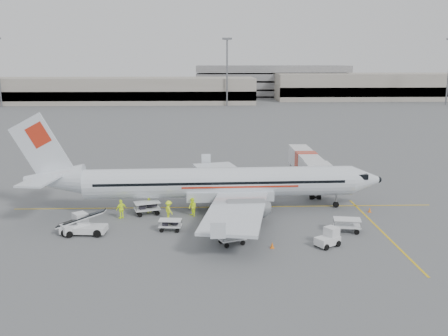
{
  "coord_description": "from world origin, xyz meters",
  "views": [
    {
      "loc": [
        -1.81,
        -50.63,
        15.27
      ],
      "look_at": [
        0.0,
        2.0,
        3.8
      ],
      "focal_mm": 40.0,
      "sensor_mm": 36.0,
      "label": 1
    }
  ],
  "objects_px": {
    "tug_aft": "(75,224)",
    "tug_fore": "(327,237)",
    "jet_bridge": "(306,169)",
    "aircraft": "(220,163)",
    "tug_mid": "(227,222)",
    "belt_loader": "(83,219)"
  },
  "relations": [
    {
      "from": "jet_bridge",
      "to": "belt_loader",
      "type": "distance_m",
      "value": 28.35
    },
    {
      "from": "tug_fore",
      "to": "aircraft",
      "type": "bearing_deg",
      "value": 96.17
    },
    {
      "from": "tug_fore",
      "to": "tug_mid",
      "type": "relative_size",
      "value": 0.83
    },
    {
      "from": "belt_loader",
      "to": "aircraft",
      "type": "bearing_deg",
      "value": 34.32
    },
    {
      "from": "aircraft",
      "to": "tug_fore",
      "type": "height_order",
      "value": "aircraft"
    },
    {
      "from": "tug_aft",
      "to": "aircraft",
      "type": "bearing_deg",
      "value": -9.03
    },
    {
      "from": "tug_mid",
      "to": "tug_fore",
      "type": "bearing_deg",
      "value": -28.19
    },
    {
      "from": "tug_fore",
      "to": "jet_bridge",
      "type": "bearing_deg",
      "value": 51.29
    },
    {
      "from": "jet_bridge",
      "to": "aircraft",
      "type": "bearing_deg",
      "value": -138.55
    },
    {
      "from": "aircraft",
      "to": "tug_fore",
      "type": "distance_m",
      "value": 14.41
    },
    {
      "from": "aircraft",
      "to": "belt_loader",
      "type": "distance_m",
      "value": 14.62
    },
    {
      "from": "aircraft",
      "to": "tug_mid",
      "type": "bearing_deg",
      "value": -88.12
    },
    {
      "from": "tug_aft",
      "to": "tug_fore",
      "type": "bearing_deg",
      "value": -46.55
    },
    {
      "from": "belt_loader",
      "to": "tug_mid",
      "type": "height_order",
      "value": "belt_loader"
    },
    {
      "from": "jet_bridge",
      "to": "tug_fore",
      "type": "relative_size",
      "value": 7.94
    },
    {
      "from": "tug_mid",
      "to": "tug_aft",
      "type": "distance_m",
      "value": 13.61
    },
    {
      "from": "belt_loader",
      "to": "tug_mid",
      "type": "distance_m",
      "value": 12.8
    },
    {
      "from": "tug_aft",
      "to": "tug_mid",
      "type": "bearing_deg",
      "value": -36.08
    },
    {
      "from": "tug_mid",
      "to": "tug_aft",
      "type": "xyz_separation_m",
      "value": [
        -13.61,
        -0.13,
        -0.04
      ]
    },
    {
      "from": "aircraft",
      "to": "jet_bridge",
      "type": "height_order",
      "value": "aircraft"
    },
    {
      "from": "belt_loader",
      "to": "tug_aft",
      "type": "distance_m",
      "value": 0.97
    },
    {
      "from": "jet_bridge",
      "to": "tug_aft",
      "type": "bearing_deg",
      "value": -145.56
    }
  ]
}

